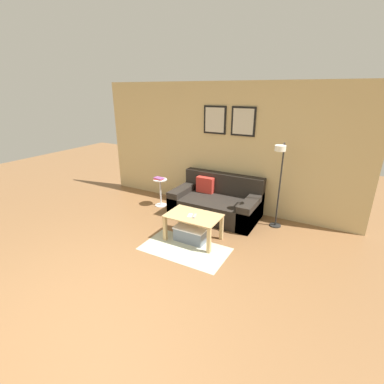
{
  "coord_description": "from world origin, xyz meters",
  "views": [
    {
      "loc": [
        2.23,
        -1.53,
        2.4
      ],
      "look_at": [
        0.21,
        2.12,
        0.85
      ],
      "focal_mm": 26.0,
      "sensor_mm": 36.0,
      "label": 1
    }
  ],
  "objects_px": {
    "storage_bin": "(192,233)",
    "remote_control": "(195,216)",
    "couch": "(216,203)",
    "side_table": "(160,190)",
    "coffee_table": "(193,220)",
    "floor_lamp": "(279,172)",
    "cell_phone": "(190,215)",
    "book_stack": "(159,178)"
  },
  "relations": [
    {
      "from": "book_stack",
      "to": "cell_phone",
      "type": "height_order",
      "value": "book_stack"
    },
    {
      "from": "coffee_table",
      "to": "book_stack",
      "type": "distance_m",
      "value": 1.65
    },
    {
      "from": "coffee_table",
      "to": "couch",
      "type": "bearing_deg",
      "value": 93.57
    },
    {
      "from": "storage_bin",
      "to": "cell_phone",
      "type": "distance_m",
      "value": 0.33
    },
    {
      "from": "couch",
      "to": "remote_control",
      "type": "distance_m",
      "value": 1.14
    },
    {
      "from": "side_table",
      "to": "book_stack",
      "type": "bearing_deg",
      "value": -134.39
    },
    {
      "from": "floor_lamp",
      "to": "side_table",
      "type": "height_order",
      "value": "floor_lamp"
    },
    {
      "from": "couch",
      "to": "remote_control",
      "type": "relative_size",
      "value": 11.21
    },
    {
      "from": "coffee_table",
      "to": "floor_lamp",
      "type": "xyz_separation_m",
      "value": [
        1.1,
        1.0,
        0.72
      ]
    },
    {
      "from": "couch",
      "to": "coffee_table",
      "type": "distance_m",
      "value": 1.09
    },
    {
      "from": "storage_bin",
      "to": "couch",
      "type": "bearing_deg",
      "value": 92.49
    },
    {
      "from": "storage_bin",
      "to": "cell_phone",
      "type": "relative_size",
      "value": 3.87
    },
    {
      "from": "floor_lamp",
      "to": "remote_control",
      "type": "height_order",
      "value": "floor_lamp"
    },
    {
      "from": "remote_control",
      "to": "cell_phone",
      "type": "relative_size",
      "value": 1.07
    },
    {
      "from": "remote_control",
      "to": "cell_phone",
      "type": "distance_m",
      "value": 0.09
    },
    {
      "from": "couch",
      "to": "floor_lamp",
      "type": "height_order",
      "value": "floor_lamp"
    },
    {
      "from": "side_table",
      "to": "floor_lamp",
      "type": "bearing_deg",
      "value": 1.33
    },
    {
      "from": "remote_control",
      "to": "cell_phone",
      "type": "bearing_deg",
      "value": 166.06
    },
    {
      "from": "floor_lamp",
      "to": "cell_phone",
      "type": "xyz_separation_m",
      "value": [
        -1.14,
        -1.04,
        -0.63
      ]
    },
    {
      "from": "coffee_table",
      "to": "remote_control",
      "type": "bearing_deg",
      "value": -39.93
    },
    {
      "from": "storage_bin",
      "to": "cell_phone",
      "type": "bearing_deg",
      "value": -159.02
    },
    {
      "from": "couch",
      "to": "cell_phone",
      "type": "distance_m",
      "value": 1.13
    },
    {
      "from": "couch",
      "to": "storage_bin",
      "type": "height_order",
      "value": "couch"
    },
    {
      "from": "couch",
      "to": "floor_lamp",
      "type": "xyz_separation_m",
      "value": [
        1.17,
        -0.08,
        0.82
      ]
    },
    {
      "from": "couch",
      "to": "floor_lamp",
      "type": "distance_m",
      "value": 1.43
    },
    {
      "from": "side_table",
      "to": "cell_phone",
      "type": "distance_m",
      "value": 1.62
    },
    {
      "from": "couch",
      "to": "side_table",
      "type": "height_order",
      "value": "couch"
    },
    {
      "from": "couch",
      "to": "side_table",
      "type": "xyz_separation_m",
      "value": [
        -1.26,
        -0.14,
        0.09
      ]
    },
    {
      "from": "floor_lamp",
      "to": "cell_phone",
      "type": "bearing_deg",
      "value": -137.75
    },
    {
      "from": "coffee_table",
      "to": "book_stack",
      "type": "bearing_deg",
      "value": 145.32
    },
    {
      "from": "remote_control",
      "to": "side_table",
      "type": "bearing_deg",
      "value": 129.54
    },
    {
      "from": "couch",
      "to": "storage_bin",
      "type": "distance_m",
      "value": 1.12
    },
    {
      "from": "coffee_table",
      "to": "storage_bin",
      "type": "distance_m",
      "value": 0.24
    },
    {
      "from": "coffee_table",
      "to": "side_table",
      "type": "distance_m",
      "value": 1.63
    },
    {
      "from": "book_stack",
      "to": "cell_phone",
      "type": "bearing_deg",
      "value": -36.61
    },
    {
      "from": "storage_bin",
      "to": "remote_control",
      "type": "relative_size",
      "value": 3.61
    },
    {
      "from": "coffee_table",
      "to": "floor_lamp",
      "type": "relative_size",
      "value": 0.57
    },
    {
      "from": "storage_bin",
      "to": "remote_control",
      "type": "bearing_deg",
      "value": -6.96
    },
    {
      "from": "storage_bin",
      "to": "remote_control",
      "type": "height_order",
      "value": "remote_control"
    },
    {
      "from": "side_table",
      "to": "remote_control",
      "type": "relative_size",
      "value": 4.04
    },
    {
      "from": "couch",
      "to": "book_stack",
      "type": "bearing_deg",
      "value": -173.22
    },
    {
      "from": "floor_lamp",
      "to": "side_table",
      "type": "xyz_separation_m",
      "value": [
        -2.43,
        -0.06,
        -0.73
      ]
    }
  ]
}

